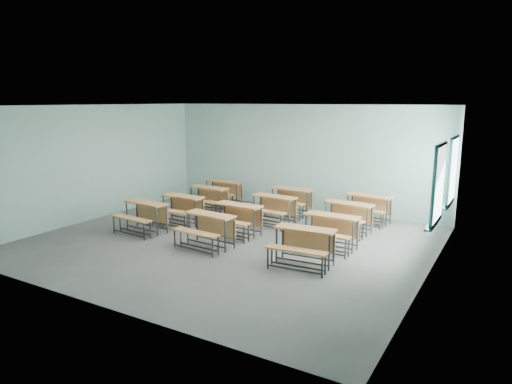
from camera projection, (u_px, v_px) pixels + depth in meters
room at (233, 176)px, 10.60m from camera, size 9.04×8.04×3.24m
desk_unit_r0c0 at (143, 212)px, 11.59m from camera, size 1.30×0.93×0.77m
desk_unit_r0c1 at (207, 225)px, 10.39m from camera, size 1.30×0.93×0.77m
desk_unit_r0c2 at (303, 241)px, 9.23m from camera, size 1.29×0.92×0.77m
desk_unit_r1c0 at (180, 205)px, 12.38m from camera, size 1.26×0.86×0.77m
desk_unit_r1c1 at (236, 215)px, 11.34m from camera, size 1.28×0.89×0.77m
desk_unit_r1c2 at (330, 227)px, 10.27m from camera, size 1.25×0.85×0.77m
desk_unit_r2c0 at (207, 196)px, 13.60m from camera, size 1.28×0.90×0.77m
desk_unit_r2c1 at (272, 206)px, 12.34m from camera, size 1.29×0.92×0.77m
desk_unit_r2c2 at (347, 213)px, 11.52m from camera, size 1.30×0.94×0.77m
desk_unit_r3c0 at (222, 189)px, 14.65m from camera, size 1.25×0.85×0.77m
desk_unit_r3c1 at (290, 197)px, 13.37m from camera, size 1.25×0.86×0.77m
desk_unit_r3c2 at (367, 205)px, 12.46m from camera, size 1.30×0.94×0.77m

